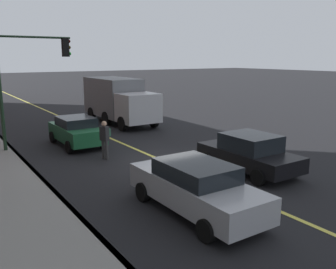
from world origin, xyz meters
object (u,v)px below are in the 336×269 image
car_green (76,131)px  car_black (249,153)px  pedestrian_with_backpack (105,137)px  car_silver (195,187)px  truck_gray (118,99)px  traffic_light_mast (28,70)px

car_green → car_black: (-7.96, -4.16, -0.00)m
car_green → pedestrian_with_backpack: 3.22m
car_green → car_silver: size_ratio=0.84×
truck_gray → pedestrian_with_backpack: bearing=150.5°
car_black → truck_gray: (12.86, -0.58, 0.84)m
car_silver → pedestrian_with_backpack: 6.66m
pedestrian_with_backpack → traffic_light_mast: 5.07m
traffic_light_mast → pedestrian_with_backpack: bearing=-148.4°
car_silver → traffic_light_mast: size_ratio=0.84×
truck_gray → pedestrian_with_backpack: 9.34m
traffic_light_mast → truck_gray: bearing=-56.2°
car_silver → pedestrian_with_backpack: pedestrian_with_backpack is taller
traffic_light_mast → car_silver: bearing=-168.6°
car_green → truck_gray: bearing=-44.0°
pedestrian_with_backpack → car_green: bearing=2.7°
car_green → car_silver: 9.86m
car_silver → pedestrian_with_backpack: bearing=-1.1°
car_silver → truck_gray: bearing=-17.7°
car_black → pedestrian_with_backpack: 6.22m
car_black → car_silver: size_ratio=0.89×
car_silver → truck_gray: truck_gray is taller
car_black → car_silver: same height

